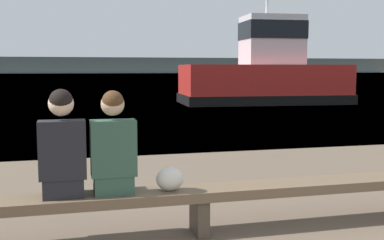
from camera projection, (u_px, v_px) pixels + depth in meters
The scene contains 7 objects.
water_surface at pixel (76, 75), 124.84m from camera, with size 240.00×240.00×0.00m, color #426B8E.
far_shoreline at pixel (74, 65), 169.27m from camera, with size 600.00×12.00×5.41m, color #4C4C42.
bench_main at pixel (199, 196), 4.79m from camera, with size 7.66×0.42×0.47m.
person_left at pixel (62, 149), 4.41m from camera, with size 0.42×0.39×1.00m.
person_right at pixel (113, 148), 4.53m from camera, with size 0.42×0.39×0.98m.
shopping_bag at pixel (170, 179), 4.67m from camera, with size 0.27×0.19×0.23m.
tugboat_red at pixel (265, 76), 22.70m from camera, with size 7.99×4.08×7.54m.
Camera 1 is at (-1.97, -1.98, 1.65)m, focal length 45.00 mm.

